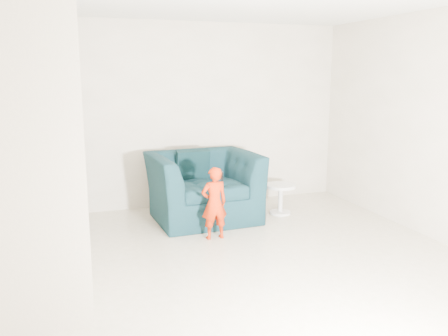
{
  "coord_description": "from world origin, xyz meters",
  "views": [
    {
      "loc": [
        -1.63,
        -4.06,
        1.96
      ],
      "look_at": [
        0.15,
        1.2,
        0.85
      ],
      "focal_mm": 38.0,
      "sensor_mm": 36.0,
      "label": 1
    }
  ],
  "objects_px": {
    "side_table": "(280,194)",
    "staircase": "(26,185)",
    "toddler": "(214,203)",
    "armchair": "(203,186)"
  },
  "relations": [
    {
      "from": "armchair",
      "to": "toddler",
      "type": "distance_m",
      "value": 0.82
    },
    {
      "from": "side_table",
      "to": "staircase",
      "type": "xyz_separation_m",
      "value": [
        -3.21,
        -1.28,
        0.66
      ]
    },
    {
      "from": "toddler",
      "to": "side_table",
      "type": "relative_size",
      "value": 2.06
    },
    {
      "from": "side_table",
      "to": "staircase",
      "type": "bearing_deg",
      "value": -158.28
    },
    {
      "from": "armchair",
      "to": "staircase",
      "type": "xyz_separation_m",
      "value": [
        -2.11,
        -1.41,
        0.49
      ]
    },
    {
      "from": "toddler",
      "to": "staircase",
      "type": "height_order",
      "value": "staircase"
    },
    {
      "from": "toddler",
      "to": "side_table",
      "type": "height_order",
      "value": "toddler"
    },
    {
      "from": "side_table",
      "to": "staircase",
      "type": "height_order",
      "value": "staircase"
    },
    {
      "from": "armchair",
      "to": "side_table",
      "type": "distance_m",
      "value": 1.12
    },
    {
      "from": "staircase",
      "to": "toddler",
      "type": "bearing_deg",
      "value": 16.56
    }
  ]
}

